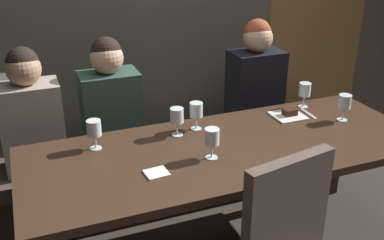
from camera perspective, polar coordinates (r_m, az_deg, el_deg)
dining_table at (r=2.51m, az=4.47°, el=-5.09°), size 2.20×0.84×0.74m
banquette_bench at (r=3.28m, az=-1.09°, el=-6.06°), size 2.50×0.44×0.45m
diner_redhead at (r=2.87m, az=-19.60°, el=0.81°), size 0.36×0.24×0.76m
diner_bearded at (r=2.89m, az=-10.20°, el=2.24°), size 0.36×0.24×0.78m
diner_far_end at (r=3.22m, az=7.94°, el=4.97°), size 0.36×0.24×0.81m
wine_glass_far_left at (r=2.54m, az=-1.91°, el=0.40°), size 0.08×0.08×0.16m
wine_glass_far_right at (r=2.88m, az=18.57°, el=2.11°), size 0.08×0.08×0.16m
wine_glass_near_left at (r=3.02m, az=13.94°, el=3.59°), size 0.08×0.08×0.16m
wine_glass_near_right at (r=2.44m, az=-12.17°, el=-1.17°), size 0.08×0.08×0.16m
wine_glass_center_front at (r=2.61m, az=0.53°, el=1.20°), size 0.08×0.08×0.16m
wine_glass_end_left at (r=2.30m, az=2.51°, el=-2.20°), size 0.08×0.08×0.16m
dessert_plate at (r=2.89m, az=12.01°, el=0.70°), size 0.19×0.19×0.05m
fork_on_table at (r=2.95m, az=14.42°, el=0.74°), size 0.03×0.17×0.01m
folded_napkin at (r=2.21m, az=-4.47°, el=-6.64°), size 0.12×0.11×0.01m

